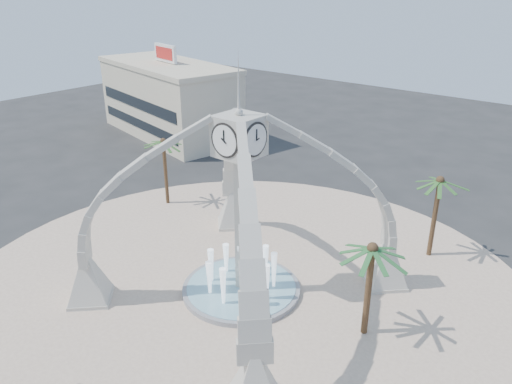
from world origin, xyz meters
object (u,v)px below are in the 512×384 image
Objects in this scene: palm_east at (372,249)px; palm_north at (440,182)px; palm_west at (163,142)px; fountain at (241,288)px; clock_tower at (240,205)px.

palm_north reaches higher than palm_east.
fountain is at bearing -23.50° from palm_west.
clock_tower reaches higher than palm_west.
clock_tower is at bearing -121.72° from palm_north.
palm_north is (22.89, 6.38, 0.10)m from palm_west.
palm_north is (7.96, 12.87, 5.84)m from fountain.
clock_tower reaches higher than fountain.
palm_north reaches higher than fountain.
clock_tower is at bearing -170.30° from palm_east.
fountain is 1.15× the size of palm_north.
palm_west is at bearing -164.43° from palm_north.
fountain is 1.21× the size of palm_east.
clock_tower reaches higher than palm_north.
palm_east is at bearing 9.70° from clock_tower.
palm_north reaches higher than palm_west.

